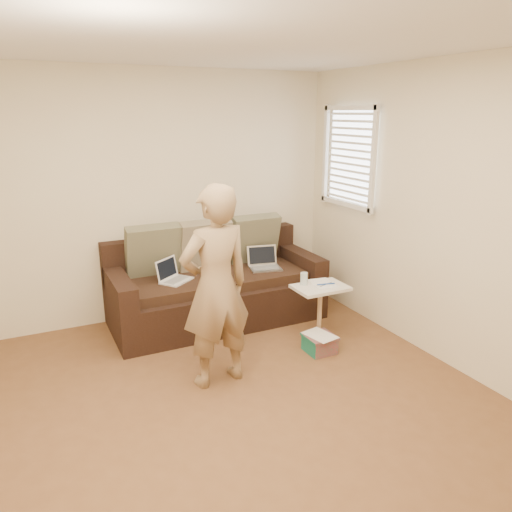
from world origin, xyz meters
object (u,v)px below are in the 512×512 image
at_px(side_table, 319,313).
at_px(laptop_silver, 266,269).
at_px(sofa, 217,283).
at_px(drinking_glass, 304,279).
at_px(person, 216,287).
at_px(striped_box, 320,343).
at_px(laptop_white, 177,281).

bearing_deg(side_table, laptop_silver, 102.87).
relative_size(sofa, side_table, 3.97).
xyz_separation_m(side_table, drinking_glass, (-0.12, 0.11, 0.34)).
bearing_deg(side_table, person, -165.83).
bearing_deg(person, striped_box, 176.97).
height_order(laptop_white, person, person).
xyz_separation_m(sofa, laptop_white, (-0.45, -0.04, 0.10)).
distance_m(sofa, laptop_white, 0.46).
bearing_deg(drinking_glass, striped_box, -93.26).
xyz_separation_m(drinking_glass, striped_box, (-0.02, -0.34, -0.53)).
relative_size(side_table, drinking_glass, 4.62).
bearing_deg(person, laptop_silver, -139.12).
bearing_deg(person, laptop_white, -97.56).
xyz_separation_m(person, striped_box, (1.05, 0.07, -0.74)).
relative_size(sofa, laptop_silver, 6.71).
bearing_deg(side_table, sofa, 129.62).
bearing_deg(side_table, laptop_white, 144.57).
height_order(laptop_white, side_table, laptop_white).
bearing_deg(sofa, laptop_white, -174.45).
relative_size(laptop_white, person, 0.19).
relative_size(laptop_white, side_table, 0.56).
relative_size(sofa, drinking_glass, 18.33).
bearing_deg(drinking_glass, person, -159.05).
distance_m(sofa, person, 1.33).
height_order(laptop_white, striped_box, laptop_white).
height_order(laptop_silver, person, person).
bearing_deg(side_table, striped_box, -121.23).
xyz_separation_m(laptop_white, side_table, (1.17, -0.83, -0.24)).
distance_m(person, side_table, 1.34).
xyz_separation_m(laptop_white, striped_box, (1.03, -1.07, -0.43)).
height_order(person, striped_box, person).
height_order(sofa, laptop_white, sofa).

